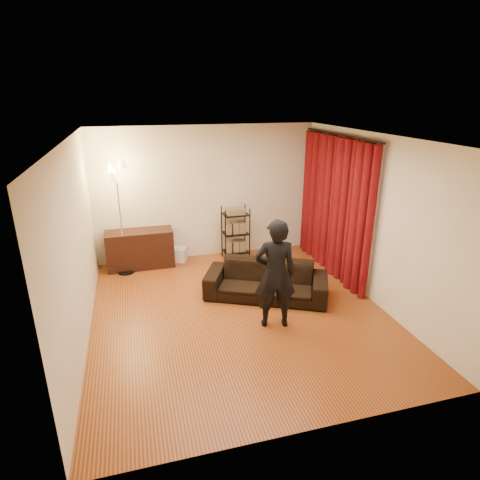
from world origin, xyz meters
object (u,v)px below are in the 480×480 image
object	(u,v)px
wire_shelf	(236,233)
storage_boxes	(178,254)
sofa	(266,281)
person	(275,274)
floor_lamp	(121,220)
media_cabinet	(140,249)

from	to	relation	value
wire_shelf	storage_boxes	bearing A→B (deg)	169.31
sofa	person	bearing A→B (deg)	-75.66
wire_shelf	floor_lamp	bearing A→B (deg)	-179.47
person	media_cabinet	xyz separation A→B (m)	(-1.82, 2.71, -0.45)
media_cabinet	storage_boxes	xyz separation A→B (m)	(0.74, 0.08, -0.23)
media_cabinet	floor_lamp	size ratio (longest dim) A/B	0.60
floor_lamp	media_cabinet	bearing A→B (deg)	34.83
sofa	media_cabinet	bearing A→B (deg)	162.76
person	wire_shelf	xyz separation A→B (m)	(0.10, 2.64, -0.27)
media_cabinet	floor_lamp	bearing A→B (deg)	-145.58
sofa	wire_shelf	size ratio (longest dim) A/B	1.83
sofa	person	xyz separation A→B (m)	(-0.17, -0.86, 0.53)
floor_lamp	person	bearing A→B (deg)	-49.61
person	wire_shelf	size ratio (longest dim) A/B	1.49
storage_boxes	floor_lamp	distance (m)	1.42
person	storage_boxes	world-z (taller)	person
person	storage_boxes	xyz separation A→B (m)	(-1.09, 2.80, -0.68)
person	wire_shelf	distance (m)	2.65
storage_boxes	floor_lamp	xyz separation A→B (m)	(-1.04, -0.30, 0.92)
media_cabinet	floor_lamp	xyz separation A→B (m)	(-0.30, -0.21, 0.69)
media_cabinet	floor_lamp	distance (m)	0.79
storage_boxes	wire_shelf	distance (m)	1.27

